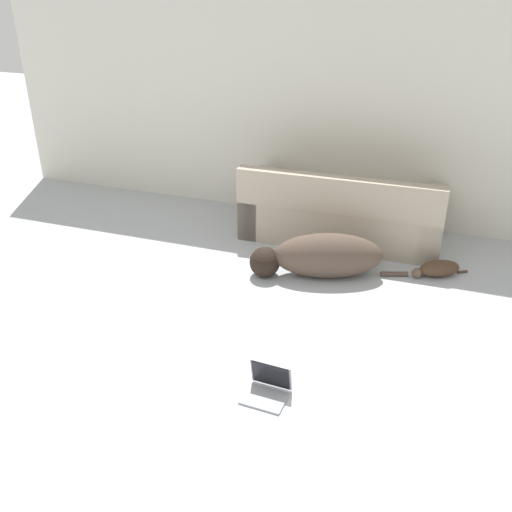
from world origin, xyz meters
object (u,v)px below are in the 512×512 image
cat (438,269)px  laptop_open (268,384)px  couch (341,215)px  dog (320,256)px

cat → laptop_open: size_ratio=1.69×
couch → laptop_open: size_ratio=6.72×
dog → laptop_open: 1.68m
couch → laptop_open: bearing=89.6°
dog → laptop_open: dog is taller
laptop_open → couch: bearing=94.1°
cat → laptop_open: (-0.98, -2.04, 0.00)m
couch → dog: size_ratio=1.41×
cat → laptop_open: 2.26m
couch → laptop_open: 2.53m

